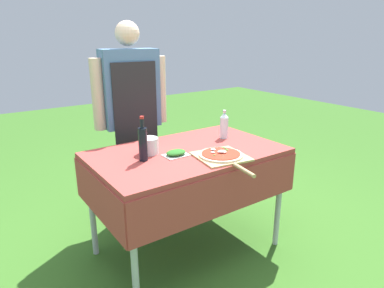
# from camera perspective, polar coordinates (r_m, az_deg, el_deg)

# --- Properties ---
(ground_plane) EXTENTS (12.00, 12.00, 0.00)m
(ground_plane) POSITION_cam_1_polar(r_m,az_deg,el_deg) (2.75, -0.75, -16.96)
(ground_plane) COLOR #386B23
(prep_table) EXTENTS (1.33, 0.83, 0.80)m
(prep_table) POSITION_cam_1_polar(r_m,az_deg,el_deg) (2.41, -0.81, -3.02)
(prep_table) COLOR #A83D38
(prep_table) RESTS_ON ground
(person_cook) EXTENTS (0.62, 0.24, 1.67)m
(person_cook) POSITION_cam_1_polar(r_m,az_deg,el_deg) (2.88, -10.06, 5.89)
(person_cook) COLOR #333D56
(person_cook) RESTS_ON ground
(pizza_on_peel) EXTENTS (0.36, 0.55, 0.05)m
(pizza_on_peel) POSITION_cam_1_polar(r_m,az_deg,el_deg) (2.25, 4.99, -1.98)
(pizza_on_peel) COLOR tan
(pizza_on_peel) RESTS_ON prep_table
(oil_bottle) EXTENTS (0.06, 0.06, 0.29)m
(oil_bottle) POSITION_cam_1_polar(r_m,az_deg,el_deg) (2.18, -8.13, 0.11)
(oil_bottle) COLOR black
(oil_bottle) RESTS_ON prep_table
(water_bottle) EXTENTS (0.06, 0.06, 0.22)m
(water_bottle) POSITION_cam_1_polar(r_m,az_deg,el_deg) (2.66, 5.38, 3.15)
(water_bottle) COLOR silver
(water_bottle) RESTS_ON prep_table
(herb_container) EXTENTS (0.17, 0.12, 0.04)m
(herb_container) POSITION_cam_1_polar(r_m,az_deg,el_deg) (2.28, -2.69, -1.52)
(herb_container) COLOR silver
(herb_container) RESTS_ON prep_table
(mixing_tub) EXTENTS (0.13, 0.13, 0.11)m
(mixing_tub) POSITION_cam_1_polar(r_m,az_deg,el_deg) (2.33, -7.23, -0.29)
(mixing_tub) COLOR silver
(mixing_tub) RESTS_ON prep_table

